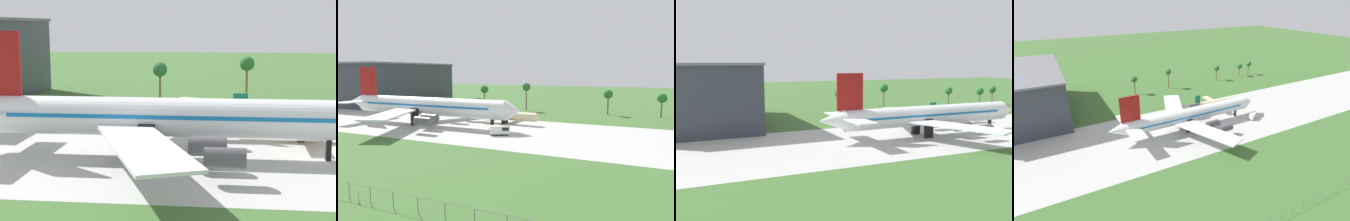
# 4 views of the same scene
# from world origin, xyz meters

# --- Properties ---
(ground_plane) EXTENTS (600.00, 600.00, 0.00)m
(ground_plane) POSITION_xyz_m (0.00, 0.00, 0.00)
(ground_plane) COLOR #3D662D
(taxiway_strip) EXTENTS (320.00, 44.00, 0.02)m
(taxiway_strip) POSITION_xyz_m (0.00, 0.00, 0.01)
(taxiway_strip) COLOR #B2B2AD
(taxiway_strip) RESTS_ON ground_plane
(jet_airliner) EXTENTS (68.13, 55.79, 18.83)m
(jet_airliner) POSITION_xyz_m (-23.54, -0.50, 5.98)
(jet_airliner) COLOR white
(jet_airliner) RESTS_ON ground_plane
(regional_aircraft) EXTENTS (23.10, 20.76, 8.04)m
(regional_aircraft) POSITION_xyz_m (-0.92, 12.41, 2.64)
(regional_aircraft) COLOR beige
(regional_aircraft) RESTS_ON ground_plane
(terminal_building) EXTENTS (36.72, 61.20, 21.55)m
(terminal_building) POSITION_xyz_m (-85.40, 48.27, 10.79)
(terminal_building) COLOR #333842
(terminal_building) RESTS_ON ground_plane
(palm_tree_row) EXTENTS (87.79, 3.60, 12.21)m
(palm_tree_row) POSITION_xyz_m (17.64, 50.63, 8.29)
(palm_tree_row) COLOR brown
(palm_tree_row) RESTS_ON ground_plane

